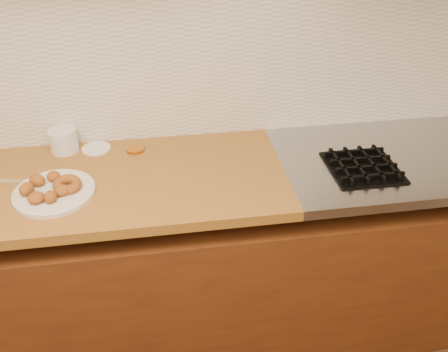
{
  "coord_description": "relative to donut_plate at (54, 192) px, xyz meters",
  "views": [
    {
      "loc": [
        0.04,
        0.18,
        1.87
      ],
      "look_at": [
        0.26,
        1.59,
        0.93
      ],
      "focal_mm": 38.0,
      "sensor_mm": 36.0,
      "label": 1
    }
  ],
  "objects": [
    {
      "name": "ring_donut",
      "position": [
        0.05,
        0.01,
        0.03
      ],
      "size": [
        0.14,
        0.14,
        0.04
      ],
      "primitive_type": "torus",
      "rotation": [
        0.1,
        0.0,
        0.77
      ],
      "color": "#984D19",
      "rests_on": "donut_plate"
    },
    {
      "name": "stovetop",
      "position": [
        1.49,
        0.08,
        -0.03
      ],
      "size": [
        1.3,
        0.62,
        0.04
      ],
      "primitive_type": "cube",
      "color": "#9EA0A5",
      "rests_on": "base_cabinet"
    },
    {
      "name": "base_cabinet",
      "position": [
        0.34,
        0.08,
        -0.52
      ],
      "size": [
        3.6,
        0.6,
        0.77
      ],
      "primitive_type": "cube",
      "color": "#592B0F",
      "rests_on": "floor"
    },
    {
      "name": "tub_lid",
      "position": [
        0.12,
        0.3,
        -0.0
      ],
      "size": [
        0.13,
        0.13,
        0.01
      ],
      "primitive_type": "cylinder",
      "rotation": [
        0.0,
        0.0,
        0.1
      ],
      "color": "silver",
      "rests_on": "butcher_block"
    },
    {
      "name": "burner_grates",
      "position": [
        1.46,
        -0.0,
        0.0
      ],
      "size": [
        0.91,
        0.26,
        0.03
      ],
      "color": "black",
      "rests_on": "stovetop"
    },
    {
      "name": "wall_back",
      "position": [
        0.34,
        0.39,
        0.44
      ],
      "size": [
        4.0,
        0.02,
        2.7
      ],
      "primitive_type": "cube",
      "color": "#B3A58C",
      "rests_on": "ground"
    },
    {
      "name": "fried_dough_chunks",
      "position": [
        -0.03,
        -0.01,
        0.03
      ],
      "size": [
        0.19,
        0.2,
        0.05
      ],
      "color": "#984D19",
      "rests_on": "donut_plate"
    },
    {
      "name": "donut_plate",
      "position": [
        0.0,
        0.0,
        0.0
      ],
      "size": [
        0.28,
        0.28,
        0.02
      ],
      "primitive_type": "cylinder",
      "color": "beige",
      "rests_on": "butcher_block"
    },
    {
      "name": "brass_jar_lid",
      "position": [
        0.28,
        0.27,
        -0.0
      ],
      "size": [
        0.08,
        0.08,
        0.01
      ],
      "primitive_type": "cylinder",
      "rotation": [
        0.0,
        0.0,
        -0.09
      ],
      "color": "#BE7524",
      "rests_on": "butcher_block"
    },
    {
      "name": "plastic_tub",
      "position": [
        0.0,
        0.31,
        0.04
      ],
      "size": [
        0.13,
        0.13,
        0.09
      ],
      "primitive_type": "cylinder",
      "rotation": [
        0.0,
        0.0,
        0.22
      ],
      "color": "silver",
      "rests_on": "butcher_block"
    },
    {
      "name": "backsplash",
      "position": [
        0.34,
        0.38,
        0.29
      ],
      "size": [
        3.6,
        0.02,
        0.6
      ],
      "primitive_type": "cube",
      "color": "beige",
      "rests_on": "wall_back"
    },
    {
      "name": "wooden_utensil",
      "position": [
        -0.13,
        0.09,
        -0.0
      ],
      "size": [
        0.16,
        0.05,
        0.01
      ],
      "primitive_type": "cube",
      "rotation": [
        0.0,
        0.0,
        -0.2
      ],
      "color": "olive",
      "rests_on": "butcher_block"
    }
  ]
}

